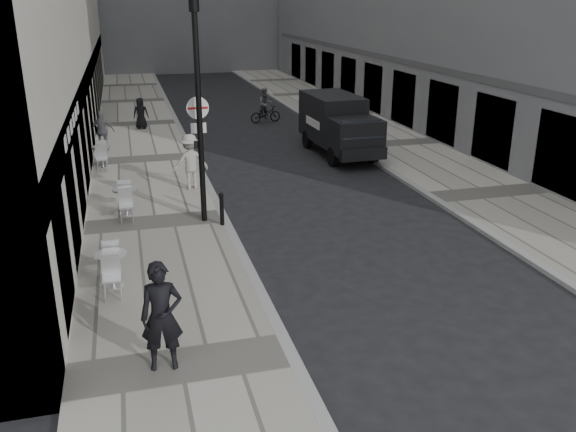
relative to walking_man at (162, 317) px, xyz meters
name	(u,v)px	position (x,y,z in m)	size (l,w,h in m)	color
sidewalk	(145,160)	(0.28, 15.28, -1.06)	(4.00, 60.00, 0.12)	#AAA599
far_sidewalk	(393,144)	(11.28, 15.28, -1.06)	(4.00, 60.00, 0.12)	#AAA599
walking_man	(162,317)	(0.00, 0.00, 0.00)	(0.73, 0.48, 2.01)	black
sign_post	(199,139)	(1.68, 7.69, 1.35)	(0.63, 0.09, 3.68)	black
lamppost	(199,103)	(1.68, 7.36, 2.44)	(0.28, 0.28, 6.19)	black
bollard_near	(204,198)	(1.80, 8.26, -0.59)	(0.11, 0.11, 0.82)	black
bollard_far	(222,210)	(2.13, 6.86, -0.55)	(0.12, 0.12, 0.91)	black
panel_van	(338,122)	(8.27, 14.41, 0.25)	(2.06, 5.23, 2.44)	black
cyclist	(265,109)	(6.90, 22.03, -0.41)	(1.77, 0.90, 1.82)	black
pedestrian_a	(102,131)	(-1.32, 17.10, -0.15)	(1.00, 0.42, 1.71)	#5D5E63
pedestrian_b	(190,162)	(1.68, 10.68, -0.06)	(1.22, 0.70, 1.88)	#ADA8A0
pedestrian_c	(141,113)	(0.42, 21.49, -0.24)	(0.75, 0.49, 1.53)	black
cafe_table_near	(112,267)	(-0.90, 3.56, -0.53)	(0.73, 1.65, 0.94)	silver
cafe_table_mid	(126,199)	(-0.52, 8.49, -0.52)	(0.74, 1.67, 0.95)	silver
cafe_table_far	(102,155)	(-1.32, 14.36, -0.52)	(0.74, 1.67, 0.95)	silver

